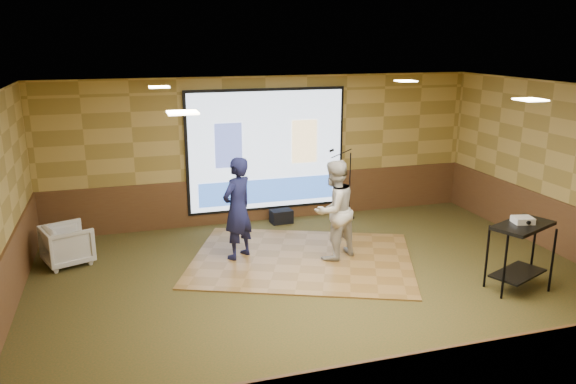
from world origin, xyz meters
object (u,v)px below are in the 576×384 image
object	(u,v)px
av_table	(521,243)
mic_stand	(347,196)
projector	(523,220)
dance_floor	(302,259)
player_left	(238,208)
projector_screen	(267,152)
banquet_chair	(67,245)
player_right	(334,210)
duffel_bag	(281,216)

from	to	relation	value
av_table	mic_stand	size ratio (longest dim) A/B	0.69
projector	mic_stand	xyz separation A→B (m)	(-1.16, 3.97, -0.61)
dance_floor	player_left	xyz separation A→B (m)	(-1.04, 0.39, 0.90)
dance_floor	av_table	size ratio (longest dim) A/B	3.55
projector_screen	banquet_chair	size ratio (longest dim) A/B	4.42
projector_screen	player_right	xyz separation A→B (m)	(0.54, -2.42, -0.58)
av_table	mic_stand	bearing A→B (deg)	106.03
player_right	banquet_chair	bearing A→B (deg)	-39.04
player_left	projector	xyz separation A→B (m)	(3.84, -2.42, 0.19)
player_left	mic_stand	distance (m)	3.13
projector	projector_screen	bearing A→B (deg)	134.49
av_table	projector	size ratio (longest dim) A/B	3.72
projector_screen	dance_floor	bearing A→B (deg)	-89.69
player_left	projector	size ratio (longest dim) A/B	6.26
player_right	banquet_chair	distance (m)	4.57
player_left	mic_stand	xyz separation A→B (m)	(2.68, 1.56, -0.42)
banquet_chair	duffel_bag	distance (m)	4.23
player_right	projector_screen	bearing A→B (deg)	-102.36
player_left	player_right	world-z (taller)	player_left
projector_screen	projector	bearing A→B (deg)	-57.05
av_table	projector	world-z (taller)	projector
projector_screen	mic_stand	size ratio (longest dim) A/B	2.16
av_table	duffel_bag	world-z (taller)	av_table
av_table	duffel_bag	distance (m)	4.89
dance_floor	banquet_chair	distance (m)	4.01
projector	banquet_chair	distance (m)	7.36
projector_screen	banquet_chair	world-z (taller)	projector_screen
player_right	mic_stand	xyz separation A→B (m)	(1.11, 2.05, -0.40)
dance_floor	player_left	world-z (taller)	player_left
projector	player_left	bearing A→B (deg)	159.38
projector_screen	av_table	size ratio (longest dim) A/B	3.14
mic_stand	banquet_chair	world-z (taller)	mic_stand
dance_floor	mic_stand	distance (m)	2.58
av_table	player_left	bearing A→B (deg)	147.36
projector	av_table	bearing A→B (deg)	-95.89
player_right	av_table	bearing A→B (deg)	114.06
banquet_chair	projector_screen	bearing A→B (deg)	-91.78
projector_screen	banquet_chair	distance (m)	4.23
duffel_bag	projector	bearing A→B (deg)	-57.65
dance_floor	projector	size ratio (longest dim) A/B	13.19
projector	banquet_chair	world-z (taller)	projector
player_right	av_table	distance (m)	2.99
player_right	banquet_chair	xyz separation A→B (m)	(-4.40, 1.10, -0.55)
mic_stand	duffel_bag	bearing A→B (deg)	-163.63
projector_screen	projector	size ratio (longest dim) A/B	11.68
projector_screen	duffel_bag	world-z (taller)	projector_screen
dance_floor	banquet_chair	size ratio (longest dim) A/B	4.99
av_table	mic_stand	xyz separation A→B (m)	(-1.15, 4.01, -0.26)
dance_floor	projector	distance (m)	3.63
projector	duffel_bag	distance (m)	4.92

